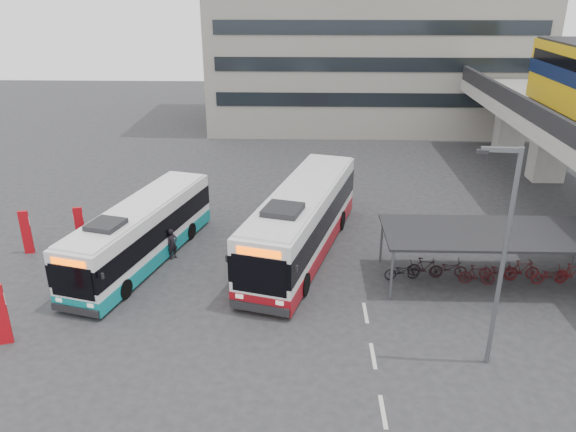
{
  "coord_description": "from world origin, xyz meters",
  "views": [
    {
      "loc": [
        -0.2,
        -20.69,
        13.16
      ],
      "look_at": [
        -1.01,
        5.9,
        2.0
      ],
      "focal_mm": 35.0,
      "sensor_mm": 36.0,
      "label": 1
    }
  ],
  "objects_px": {
    "bus_main": "(302,222)",
    "pedestrian": "(172,244)",
    "lamp_post": "(502,248)",
    "bus_teal": "(141,233)"
  },
  "relations": [
    {
      "from": "bus_main",
      "to": "pedestrian",
      "type": "relative_size",
      "value": 8.1
    },
    {
      "from": "pedestrian",
      "to": "bus_teal",
      "type": "bearing_deg",
      "value": 139.78
    },
    {
      "from": "bus_main",
      "to": "pedestrian",
      "type": "distance_m",
      "value": 6.71
    },
    {
      "from": "bus_main",
      "to": "lamp_post",
      "type": "xyz_separation_m",
      "value": [
        6.87,
        -8.97,
        2.97
      ]
    },
    {
      "from": "bus_teal",
      "to": "bus_main",
      "type": "bearing_deg",
      "value": 23.3
    },
    {
      "from": "bus_main",
      "to": "pedestrian",
      "type": "xyz_separation_m",
      "value": [
        -6.59,
        -0.85,
        -0.95
      ]
    },
    {
      "from": "bus_main",
      "to": "pedestrian",
      "type": "bearing_deg",
      "value": -157.01
    },
    {
      "from": "bus_main",
      "to": "lamp_post",
      "type": "height_order",
      "value": "lamp_post"
    },
    {
      "from": "lamp_post",
      "to": "bus_main",
      "type": "bearing_deg",
      "value": 132.36
    },
    {
      "from": "bus_main",
      "to": "lamp_post",
      "type": "relative_size",
      "value": 1.58
    }
  ]
}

